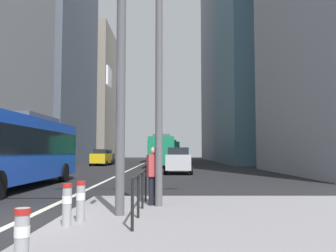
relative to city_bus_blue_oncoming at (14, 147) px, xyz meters
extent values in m
plane|color=black|center=(3.40, 12.30, -1.84)|extent=(160.00, 160.00, 0.00)
cube|color=gray|center=(8.90, -8.70, -1.76)|extent=(9.00, 10.00, 0.15)
cube|color=beige|center=(3.40, 22.30, -1.83)|extent=(0.20, 80.00, 0.01)
cube|color=slate|center=(-12.60, 40.81, 16.31)|extent=(11.82, 22.98, 36.29)
cube|color=gray|center=(-12.60, 68.78, 12.99)|extent=(12.96, 22.05, 29.65)
cube|color=slate|center=(20.40, 33.21, 18.12)|extent=(12.03, 17.45, 39.90)
cube|color=slate|center=(20.40, 57.36, 21.10)|extent=(11.05, 25.72, 45.87)
cube|color=blue|center=(0.00, -0.03, -0.11)|extent=(2.69, 11.60, 2.75)
cube|color=black|center=(0.00, -0.03, 0.23)|extent=(2.72, 11.37, 1.10)
cube|color=#4C4C51|center=(0.03, 1.70, 1.41)|extent=(1.82, 4.19, 0.30)
cylinder|color=black|center=(1.26, 3.65, -1.34)|extent=(0.32, 1.00, 1.00)
cylinder|color=black|center=(-1.14, 3.68, -1.34)|extent=(0.32, 1.00, 1.00)
cube|color=#198456|center=(6.21, 23.50, -0.11)|extent=(2.51, 11.06, 2.75)
cube|color=black|center=(6.21, 23.50, 0.23)|extent=(2.55, 10.84, 1.10)
cube|color=#4C4C51|center=(6.21, 21.84, 1.41)|extent=(1.75, 3.98, 0.30)
cylinder|color=black|center=(5.01, 27.04, -1.34)|extent=(0.30, 1.00, 1.00)
cylinder|color=black|center=(7.41, 27.03, -1.34)|extent=(0.30, 1.00, 1.00)
cylinder|color=black|center=(5.00, 19.96, -1.34)|extent=(0.30, 1.00, 1.00)
cylinder|color=black|center=(7.40, 19.96, -1.34)|extent=(0.30, 1.00, 1.00)
cube|color=#198456|center=(7.16, 41.61, -0.11)|extent=(2.70, 11.48, 2.75)
cube|color=black|center=(7.16, 41.61, 0.23)|extent=(2.74, 11.25, 1.10)
cube|color=#4C4C51|center=(7.19, 39.89, 1.41)|extent=(1.82, 4.15, 0.30)
cylinder|color=black|center=(5.90, 45.25, -1.34)|extent=(0.32, 1.01, 1.00)
cylinder|color=black|center=(8.30, 45.29, -1.34)|extent=(0.32, 1.01, 1.00)
cylinder|color=black|center=(6.03, 37.93, -1.34)|extent=(0.32, 1.01, 1.00)
cylinder|color=black|center=(8.43, 37.97, -1.34)|extent=(0.32, 1.01, 1.00)
cube|color=#232838|center=(-1.18, 29.68, -0.97)|extent=(2.00, 4.61, 1.10)
cube|color=black|center=(-1.17, 29.82, -0.16)|extent=(1.62, 2.51, 0.52)
cylinder|color=black|center=(-0.35, 28.09, -1.52)|extent=(0.25, 0.65, 0.64)
cylinder|color=black|center=(-2.17, 28.18, -1.52)|extent=(0.25, 0.65, 0.64)
cylinder|color=black|center=(-0.19, 31.17, -1.52)|extent=(0.25, 0.65, 0.64)
cylinder|color=black|center=(-2.01, 31.26, -1.52)|extent=(0.25, 0.65, 0.64)
cube|color=black|center=(5.91, 51.15, -0.97)|extent=(1.95, 4.26, 1.10)
cube|color=black|center=(5.90, 51.00, -0.16)|extent=(1.59, 2.32, 0.52)
cylinder|color=black|center=(5.06, 52.61, -1.52)|extent=(0.25, 0.65, 0.64)
cylinder|color=black|center=(6.87, 52.53, -1.52)|extent=(0.25, 0.65, 0.64)
cylinder|color=black|center=(4.94, 49.76, -1.52)|extent=(0.25, 0.65, 0.64)
cylinder|color=black|center=(6.76, 49.68, -1.52)|extent=(0.25, 0.65, 0.64)
cube|color=silver|center=(7.64, 11.21, -0.97)|extent=(1.91, 4.39, 1.10)
cube|color=black|center=(7.63, 11.06, -0.16)|extent=(1.57, 2.39, 0.52)
cylinder|color=black|center=(6.77, 12.71, -1.52)|extent=(0.24, 0.65, 0.64)
cylinder|color=black|center=(8.59, 12.65, -1.52)|extent=(0.24, 0.65, 0.64)
cylinder|color=black|center=(6.68, 9.76, -1.52)|extent=(0.24, 0.65, 0.64)
cylinder|color=black|center=(8.50, 9.71, -1.52)|extent=(0.24, 0.65, 0.64)
cube|color=gold|center=(-1.04, 27.09, -0.97)|extent=(1.96, 4.36, 1.10)
cube|color=black|center=(-1.03, 27.24, -0.16)|extent=(1.59, 2.38, 0.52)
cylinder|color=black|center=(-0.19, 25.60, -1.52)|extent=(0.25, 0.65, 0.64)
cylinder|color=black|center=(-2.01, 25.68, -1.52)|extent=(0.25, 0.65, 0.64)
cylinder|color=black|center=(-0.07, 28.51, -1.52)|extent=(0.25, 0.65, 0.64)
cylinder|color=black|center=(-1.88, 28.59, -1.52)|extent=(0.25, 0.65, 0.64)
cylinder|color=#515156|center=(5.74, -7.41, 1.31)|extent=(0.22, 0.22, 6.00)
cube|color=white|center=(5.49, -7.59, 1.51)|extent=(0.04, 0.60, 0.44)
cylinder|color=#56565B|center=(6.61, -6.00, 2.31)|extent=(0.20, 0.20, 8.00)
cylinder|color=#99999E|center=(5.04, -11.29, -1.31)|extent=(0.18, 0.18, 0.76)
cylinder|color=white|center=(5.04, -11.29, -1.22)|extent=(0.19, 0.19, 0.14)
cylinder|color=#B21E19|center=(5.04, -11.29, -0.97)|extent=(0.20, 0.20, 0.08)
cylinder|color=#99999E|center=(4.87, -8.68, -1.27)|extent=(0.18, 0.18, 0.84)
cylinder|color=white|center=(4.87, -8.68, -1.17)|extent=(0.19, 0.19, 0.15)
cylinder|color=#B21E19|center=(4.87, -8.68, -0.89)|extent=(0.20, 0.20, 0.08)
cylinder|color=#99999E|center=(5.02, -8.20, -1.26)|extent=(0.18, 0.18, 0.85)
cylinder|color=white|center=(5.02, -8.20, -1.16)|extent=(0.19, 0.19, 0.15)
cylinder|color=#B21E19|center=(5.02, -8.20, -0.88)|extent=(0.20, 0.20, 0.08)
cylinder|color=black|center=(6.20, -9.11, -1.21)|extent=(0.06, 0.06, 0.95)
cylinder|color=black|center=(6.20, -7.77, -1.21)|extent=(0.06, 0.06, 0.95)
cylinder|color=black|center=(6.20, -6.44, -1.21)|extent=(0.06, 0.06, 0.95)
cylinder|color=black|center=(6.20, -5.11, -1.21)|extent=(0.06, 0.06, 0.95)
cylinder|color=black|center=(6.20, -7.11, -0.74)|extent=(0.06, 4.00, 0.06)
cylinder|color=black|center=(6.40, -5.84, -1.29)|extent=(0.15, 0.15, 0.78)
cylinder|color=black|center=(6.55, -5.79, -1.29)|extent=(0.15, 0.15, 0.78)
cube|color=#B73D42|center=(6.48, -5.81, -0.60)|extent=(0.44, 0.35, 0.60)
sphere|color=tan|center=(6.48, -5.81, -0.19)|extent=(0.22, 0.22, 0.22)
camera|label=1|loc=(6.86, -15.89, -0.23)|focal=38.63mm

